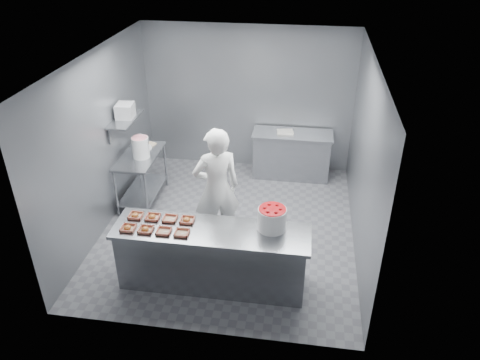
{
  "coord_description": "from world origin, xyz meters",
  "views": [
    {
      "loc": [
        1.1,
        -6.21,
        4.5
      ],
      "look_at": [
        0.21,
        -0.2,
        1.02
      ],
      "focal_mm": 35.0,
      "sensor_mm": 36.0,
      "label": 1
    }
  ],
  "objects_px": {
    "tray_5": "(153,217)",
    "strawberry_tub": "(272,218)",
    "tray_4": "(136,215)",
    "tray_0": "(128,228)",
    "tray_2": "(164,231)",
    "tray_7": "(187,220)",
    "back_counter": "(291,155)",
    "worker": "(217,189)",
    "tray_6": "(170,219)",
    "glaze_bucket": "(141,147)",
    "tray_1": "(146,229)",
    "appliance": "(125,111)",
    "service_counter": "(212,257)",
    "prep_table": "(141,171)",
    "tray_3": "(182,233)"
  },
  "relations": [
    {
      "from": "tray_4",
      "to": "strawberry_tub",
      "type": "distance_m",
      "value": 1.86
    },
    {
      "from": "tray_6",
      "to": "glaze_bucket",
      "type": "xyz_separation_m",
      "value": [
        -0.99,
        1.74,
        0.17
      ]
    },
    {
      "from": "service_counter",
      "to": "worker",
      "type": "xyz_separation_m",
      "value": [
        -0.11,
        0.94,
        0.51
      ]
    },
    {
      "from": "prep_table",
      "to": "back_counter",
      "type": "bearing_deg",
      "value": 27.01
    },
    {
      "from": "tray_6",
      "to": "worker",
      "type": "distance_m",
      "value": 0.94
    },
    {
      "from": "service_counter",
      "to": "tray_3",
      "type": "height_order",
      "value": "tray_3"
    },
    {
      "from": "back_counter",
      "to": "tray_5",
      "type": "relative_size",
      "value": 8.01
    },
    {
      "from": "service_counter",
      "to": "tray_0",
      "type": "height_order",
      "value": "tray_0"
    },
    {
      "from": "tray_7",
      "to": "appliance",
      "type": "bearing_deg",
      "value": 128.38
    },
    {
      "from": "tray_2",
      "to": "tray_6",
      "type": "height_order",
      "value": "same"
    },
    {
      "from": "tray_3",
      "to": "tray_4",
      "type": "distance_m",
      "value": 0.78
    },
    {
      "from": "service_counter",
      "to": "glaze_bucket",
      "type": "xyz_separation_m",
      "value": [
        -1.59,
        1.89,
        0.64
      ]
    },
    {
      "from": "tray_7",
      "to": "tray_3",
      "type": "bearing_deg",
      "value": -89.4
    },
    {
      "from": "tray_5",
      "to": "tray_2",
      "type": "bearing_deg",
      "value": -50.11
    },
    {
      "from": "tray_0",
      "to": "tray_1",
      "type": "relative_size",
      "value": 1.0
    },
    {
      "from": "tray_0",
      "to": "tray_1",
      "type": "xyz_separation_m",
      "value": [
        0.24,
        0.0,
        0.0
      ]
    },
    {
      "from": "tray_7",
      "to": "tray_5",
      "type": "bearing_deg",
      "value": 180.0
    },
    {
      "from": "tray_7",
      "to": "worker",
      "type": "distance_m",
      "value": 0.84
    },
    {
      "from": "tray_3",
      "to": "tray_6",
      "type": "distance_m",
      "value": 0.38
    },
    {
      "from": "tray_4",
      "to": "tray_5",
      "type": "bearing_deg",
      "value": 0.0
    },
    {
      "from": "back_counter",
      "to": "tray_3",
      "type": "xyz_separation_m",
      "value": [
        -1.26,
        -3.4,
        0.47
      ]
    },
    {
      "from": "tray_2",
      "to": "appliance",
      "type": "distance_m",
      "value": 2.58
    },
    {
      "from": "tray_0",
      "to": "tray_2",
      "type": "height_order",
      "value": "tray_0"
    },
    {
      "from": "back_counter",
      "to": "glaze_bucket",
      "type": "height_order",
      "value": "glaze_bucket"
    },
    {
      "from": "tray_3",
      "to": "appliance",
      "type": "bearing_deg",
      "value": 124.43
    },
    {
      "from": "tray_0",
      "to": "tray_1",
      "type": "height_order",
      "value": "same"
    },
    {
      "from": "prep_table",
      "to": "back_counter",
      "type": "xyz_separation_m",
      "value": [
        2.55,
        1.3,
        -0.14
      ]
    },
    {
      "from": "tray_6",
      "to": "prep_table",
      "type": "bearing_deg",
      "value": 120.3
    },
    {
      "from": "service_counter",
      "to": "appliance",
      "type": "relative_size",
      "value": 8.37
    },
    {
      "from": "tray_6",
      "to": "tray_4",
      "type": "bearing_deg",
      "value": -180.0
    },
    {
      "from": "service_counter",
      "to": "tray_2",
      "type": "bearing_deg",
      "value": -166.29
    },
    {
      "from": "tray_2",
      "to": "tray_7",
      "type": "distance_m",
      "value": 0.38
    },
    {
      "from": "strawberry_tub",
      "to": "service_counter",
      "type": "bearing_deg",
      "value": -169.09
    },
    {
      "from": "tray_3",
      "to": "appliance",
      "type": "relative_size",
      "value": 0.6
    },
    {
      "from": "back_counter",
      "to": "worker",
      "type": "bearing_deg",
      "value": -113.62
    },
    {
      "from": "tray_2",
      "to": "appliance",
      "type": "height_order",
      "value": "appliance"
    },
    {
      "from": "tray_4",
      "to": "strawberry_tub",
      "type": "relative_size",
      "value": 0.5
    },
    {
      "from": "back_counter",
      "to": "tray_4",
      "type": "xyz_separation_m",
      "value": [
        -1.98,
        -3.1,
        0.47
      ]
    },
    {
      "from": "appliance",
      "to": "worker",
      "type": "bearing_deg",
      "value": -37.29
    },
    {
      "from": "strawberry_tub",
      "to": "tray_3",
      "type": "bearing_deg",
      "value": -165.4
    },
    {
      "from": "tray_2",
      "to": "glaze_bucket",
      "type": "xyz_separation_m",
      "value": [
        -0.99,
        2.03,
        0.17
      ]
    },
    {
      "from": "prep_table",
      "to": "tray_3",
      "type": "bearing_deg",
      "value": -58.29
    },
    {
      "from": "strawberry_tub",
      "to": "prep_table",
      "type": "bearing_deg",
      "value": 143.45
    },
    {
      "from": "tray_1",
      "to": "tray_5",
      "type": "relative_size",
      "value": 1.0
    },
    {
      "from": "tray_2",
      "to": "service_counter",
      "type": "bearing_deg",
      "value": 13.71
    },
    {
      "from": "tray_1",
      "to": "glaze_bucket",
      "type": "xyz_separation_m",
      "value": [
        -0.75,
        2.03,
        0.17
      ]
    },
    {
      "from": "prep_table",
      "to": "tray_1",
      "type": "distance_m",
      "value": 2.27
    },
    {
      "from": "tray_6",
      "to": "appliance",
      "type": "xyz_separation_m",
      "value": [
        -1.22,
        1.85,
        0.76
      ]
    },
    {
      "from": "tray_5",
      "to": "strawberry_tub",
      "type": "relative_size",
      "value": 0.5
    },
    {
      "from": "worker",
      "to": "tray_5",
      "type": "bearing_deg",
      "value": 22.76
    }
  ]
}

